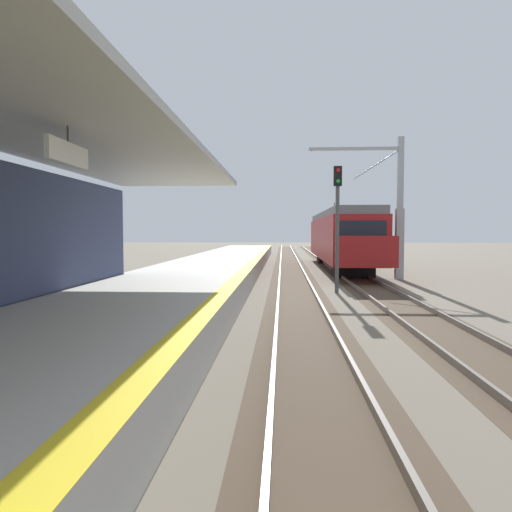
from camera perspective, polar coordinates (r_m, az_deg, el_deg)
The scene contains 6 objects.
station_platform at distance 15.87m, azimuth -10.75°, elevation -4.58°, with size 5.00×80.00×0.91m.
track_pair_nearest_platform at distance 19.42m, azimuth 4.95°, elevation -4.35°, with size 2.34×120.00×0.16m.
track_pair_middle at distance 19.82m, azimuth 14.85°, elevation -4.29°, with size 2.34×120.00×0.16m.
approaching_train at distance 32.08m, azimuth 10.41°, elevation 2.32°, with size 2.93×19.60×4.76m.
rail_signal_post at distance 19.31m, azimuth 9.99°, elevation 4.93°, with size 0.32×0.34×5.20m.
catenary_pylon_far_side at distance 25.57m, azimuth 16.64°, elevation 5.28°, with size 5.00×0.40×7.50m.
Camera 1 is at (1.33, 0.74, 2.53)m, focal length 32.49 mm.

